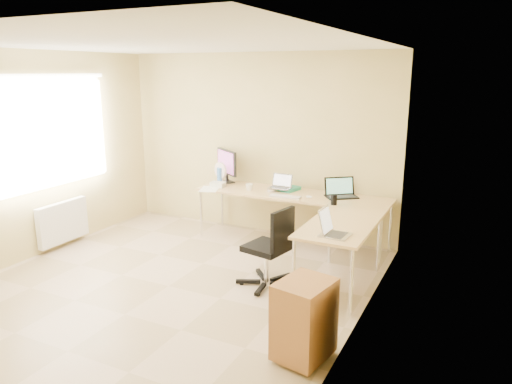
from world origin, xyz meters
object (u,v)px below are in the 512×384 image
at_px(laptop_return, 336,225).
at_px(office_chair, 267,243).
at_px(keyboard, 285,197).
at_px(desk_return, 339,255).
at_px(cabinet, 304,319).
at_px(desk_fan, 222,174).
at_px(laptop_black, 342,188).
at_px(desk_main, 292,219).
at_px(water_bottle, 220,176).
at_px(monitor, 227,166).
at_px(mug, 249,187).
at_px(laptop_center, 280,181).

bearing_deg(laptop_return, office_chair, 87.97).
bearing_deg(keyboard, desk_return, -43.14).
distance_m(laptop_return, cabinet, 1.18).
bearing_deg(desk_fan, laptop_black, 21.82).
bearing_deg(desk_fan, desk_main, 17.53).
bearing_deg(desk_main, water_bottle, -179.20).
bearing_deg(laptop_return, desk_fan, 58.94).
relative_size(desk_fan, office_chair, 0.32).
height_order(monitor, laptop_return, monitor).
relative_size(desk_main, laptop_black, 6.56).
relative_size(monitor, office_chair, 0.62).
height_order(monitor, water_bottle, monitor).
bearing_deg(office_chair, monitor, 143.25).
height_order(desk_fan, laptop_return, desk_fan).
xyz_separation_m(desk_main, water_bottle, (-1.13, -0.02, 0.49)).
relative_size(mug, water_bottle, 0.39).
height_order(laptop_center, desk_fan, desk_fan).
bearing_deg(monitor, cabinet, -14.81).
xyz_separation_m(keyboard, mug, (-0.59, 0.12, 0.04)).
relative_size(monitor, cabinet, 0.87).
xyz_separation_m(keyboard, desk_fan, (-1.12, 0.29, 0.14)).
bearing_deg(mug, water_bottle, 169.84).
height_order(laptop_black, laptop_return, laptop_black).
relative_size(laptop_center, keyboard, 0.71).
bearing_deg(water_bottle, mug, -10.16).
bearing_deg(desk_main, mug, -169.39).
bearing_deg(desk_main, laptop_black, 8.44).
bearing_deg(keyboard, mug, 163.92).
bearing_deg(laptop_return, desk_return, 11.70).
xyz_separation_m(desk_main, monitor, (-1.13, 0.20, 0.61)).
height_order(desk_main, monitor, monitor).
relative_size(desk_main, mug, 26.22).
bearing_deg(cabinet, laptop_center, 128.58).
bearing_deg(laptop_return, water_bottle, 60.36).
relative_size(desk_main, office_chair, 2.85).
distance_m(laptop_return, office_chair, 0.87).
height_order(desk_fan, office_chair, desk_fan).
bearing_deg(laptop_black, desk_main, 151.28).
bearing_deg(desk_fan, keyboard, 6.20).
relative_size(laptop_black, water_bottle, 1.57).
bearing_deg(monitor, desk_return, 5.47).
distance_m(desk_return, laptop_return, 0.63).
distance_m(desk_return, office_chair, 0.82).
bearing_deg(water_bottle, keyboard, -10.70).
distance_m(laptop_center, mug, 0.44).
xyz_separation_m(office_chair, cabinet, (0.88, -1.15, -0.14)).
relative_size(office_chair, cabinet, 1.41).
height_order(desk_main, water_bottle, water_bottle).
bearing_deg(desk_return, cabinet, -84.31).
bearing_deg(laptop_center, mug, -159.08).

